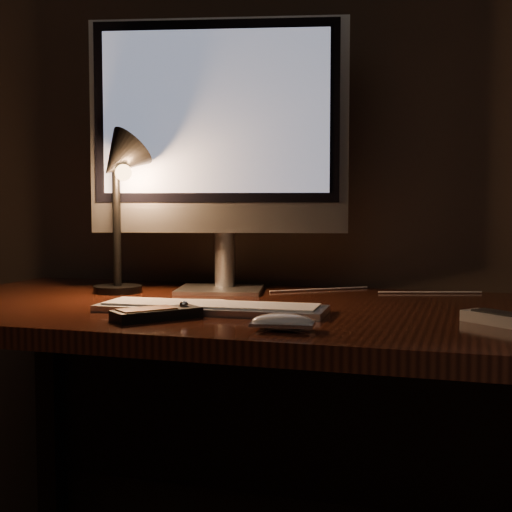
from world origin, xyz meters
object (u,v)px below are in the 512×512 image
(keyboard, at_px, (211,307))
(monitor, at_px, (219,132))
(mouse, at_px, (283,325))
(desk, at_px, (282,360))
(media_remote, at_px, (157,313))
(desk_lamp, at_px, (119,182))

(keyboard, bearing_deg, monitor, 104.08)
(keyboard, distance_m, mouse, 0.25)
(monitor, bearing_deg, desk, -46.19)
(media_remote, bearing_deg, mouse, -60.95)
(mouse, bearing_deg, monitor, 114.41)
(mouse, height_order, desk_lamp, desk_lamp)
(desk, distance_m, media_remote, 0.37)
(keyboard, bearing_deg, desk, 58.62)
(keyboard, height_order, media_remote, media_remote)
(monitor, height_order, mouse, monitor)
(desk, relative_size, keyboard, 3.53)
(desk, xyz_separation_m, media_remote, (-0.16, -0.30, 0.14))
(desk_lamp, bearing_deg, desk, 10.39)
(monitor, xyz_separation_m, mouse, (0.28, -0.47, -0.37))
(monitor, bearing_deg, mouse, -71.37)
(mouse, bearing_deg, desk, 98.36)
(monitor, distance_m, media_remote, 0.57)
(desk, distance_m, monitor, 0.56)
(monitor, distance_m, mouse, 0.67)
(desk, distance_m, desk_lamp, 0.55)
(media_remote, bearing_deg, desk, 11.39)
(monitor, bearing_deg, desk_lamp, -160.94)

